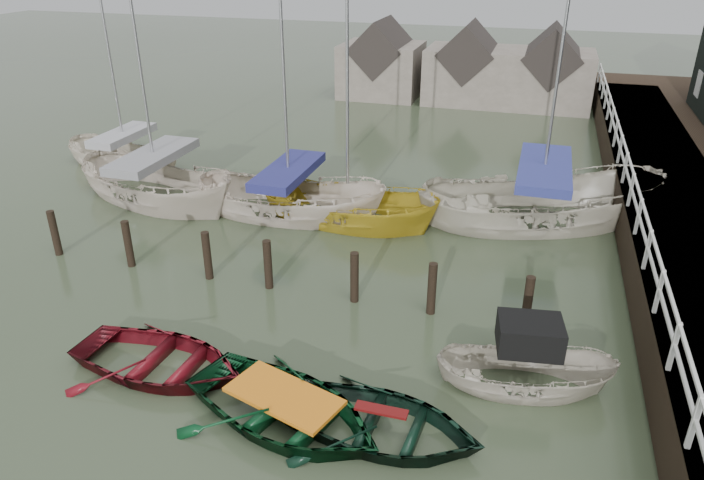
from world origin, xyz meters
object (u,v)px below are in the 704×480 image
(sailboat_b, at_px, (290,212))
(motorboat, at_px, (523,381))
(sailboat_d, at_px, (538,220))
(sailboat_e, at_px, (128,166))
(rowboat_red, at_px, (161,371))
(sailboat_c, at_px, (348,220))
(rowboat_green, at_px, (285,422))
(rowboat_dkgreen, at_px, (381,435))
(sailboat_a, at_px, (159,198))

(sailboat_b, bearing_deg, motorboat, -131.42)
(sailboat_d, relative_size, sailboat_e, 1.32)
(rowboat_red, relative_size, sailboat_c, 0.35)
(sailboat_e, bearing_deg, sailboat_c, -93.34)
(rowboat_green, bearing_deg, sailboat_d, -3.68)
(rowboat_red, xyz_separation_m, motorboat, (7.59, 1.76, 0.12))
(rowboat_dkgreen, relative_size, sailboat_e, 0.38)
(motorboat, bearing_deg, sailboat_a, 53.45)
(motorboat, xyz_separation_m, sailboat_e, (-16.35, 9.68, -0.06))
(rowboat_green, distance_m, motorboat, 5.02)
(sailboat_b, distance_m, sailboat_d, 8.33)
(sailboat_b, height_order, sailboat_d, sailboat_d)
(sailboat_b, relative_size, sailboat_c, 1.05)
(sailboat_a, relative_size, sailboat_c, 1.09)
(rowboat_green, relative_size, motorboat, 1.12)
(motorboat, relative_size, sailboat_a, 0.31)
(rowboat_green, bearing_deg, sailboat_b, 38.83)
(rowboat_red, xyz_separation_m, rowboat_dkgreen, (5.09, -0.51, 0.00))
(rowboat_green, distance_m, sailboat_e, 17.04)
(rowboat_red, distance_m, sailboat_a, 10.27)
(sailboat_c, bearing_deg, rowboat_dkgreen, -152.24)
(rowboat_red, relative_size, sailboat_e, 0.39)
(sailboat_d, bearing_deg, rowboat_green, 138.44)
(rowboat_dkgreen, height_order, sailboat_e, sailboat_e)
(rowboat_dkgreen, relative_size, sailboat_d, 0.29)
(rowboat_green, height_order, rowboat_dkgreen, rowboat_green)
(motorboat, xyz_separation_m, sailboat_a, (-13.11, 6.91, -0.06))
(rowboat_green, xyz_separation_m, sailboat_a, (-8.73, 9.36, 0.06))
(rowboat_red, height_order, sailboat_b, sailboat_b)
(sailboat_e, bearing_deg, motorboat, -109.97)
(motorboat, bearing_deg, rowboat_dkgreen, 123.42)
(rowboat_dkgreen, bearing_deg, rowboat_red, 88.57)
(sailboat_b, xyz_separation_m, sailboat_e, (-8.24, 2.61, 0.00))
(motorboat, height_order, sailboat_d, sailboat_d)
(sailboat_c, height_order, sailboat_e, sailboat_c)
(sailboat_b, xyz_separation_m, sailboat_c, (2.05, 0.04, -0.05))
(rowboat_dkgreen, height_order, sailboat_b, sailboat_b)
(rowboat_green, xyz_separation_m, motorboat, (4.38, 2.45, 0.12))
(rowboat_red, distance_m, sailboat_d, 13.10)
(sailboat_c, relative_size, sailboat_d, 0.85)
(rowboat_red, xyz_separation_m, rowboat_green, (3.21, -0.69, 0.00))
(sailboat_e, bearing_deg, rowboat_red, -131.91)
(motorboat, height_order, sailboat_b, sailboat_b)
(rowboat_green, distance_m, rowboat_dkgreen, 1.89)
(rowboat_dkgreen, xyz_separation_m, sailboat_a, (-10.60, 9.18, 0.06))
(sailboat_c, height_order, sailboat_d, sailboat_d)
(sailboat_a, distance_m, sailboat_e, 4.26)
(motorboat, height_order, sailboat_c, sailboat_c)
(sailboat_a, height_order, sailboat_d, sailboat_d)
(sailboat_e, bearing_deg, rowboat_green, -124.74)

